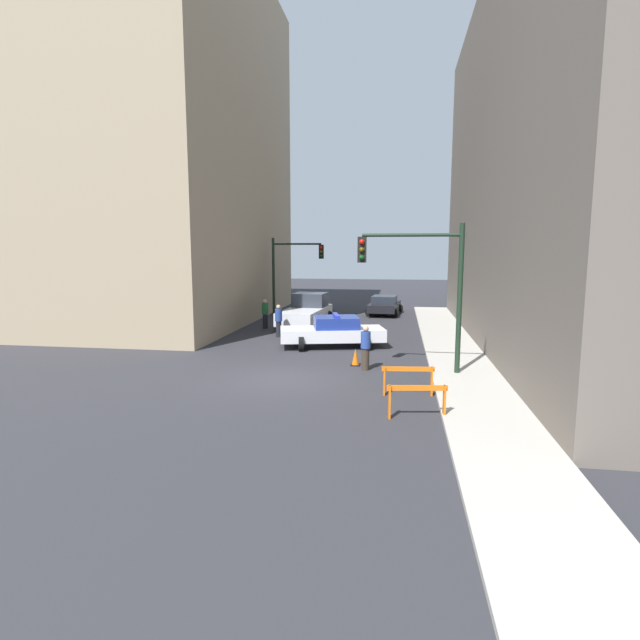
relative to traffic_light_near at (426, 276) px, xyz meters
name	(u,v)px	position (x,y,z in m)	size (l,w,h in m)	color
ground_plane	(285,379)	(-4.73, -1.36, -3.53)	(120.00, 120.00, 0.00)	#2D2D33
sidewalk_right	(471,385)	(1.47, -1.36, -3.47)	(2.40, 44.00, 0.12)	#B2ADA3
building_corner_left	(147,146)	(-16.73, 12.64, 7.36)	(14.00, 20.00, 21.79)	tan
building_right	(624,156)	(8.67, 6.64, 4.96)	(12.00, 28.00, 16.99)	#6B6056
traffic_light_near	(426,276)	(0.00, 0.00, 0.00)	(3.64, 0.35, 5.20)	black
traffic_light_far	(290,266)	(-8.03, 14.45, -0.13)	(3.44, 0.35, 5.20)	black
police_car	(333,331)	(-3.84, 4.58, -2.81)	(5.00, 3.03, 1.52)	white
white_truck	(307,311)	(-6.15, 10.34, -2.62)	(2.92, 5.54, 1.90)	silver
parked_car_near	(385,305)	(-1.86, 16.60, -2.86)	(2.55, 4.46, 1.31)	black
pedestrian_crossing	(279,320)	(-6.93, 6.76, -2.67)	(0.50, 0.50, 1.66)	black
pedestrian_corner	(265,313)	(-8.36, 9.41, -2.67)	(0.38, 0.38, 1.66)	black
pedestrian_sidewalk	(366,347)	(-2.08, 0.37, -2.67)	(0.45, 0.45, 1.66)	#382D23
barrier_front	(417,396)	(-0.38, -4.81, -2.91)	(1.59, 0.38, 0.90)	orange
barrier_mid	(408,376)	(-0.58, -2.71, -2.91)	(1.60, 0.33, 0.90)	orange
traffic_cone	(355,357)	(-2.51, 1.05, -3.21)	(0.36, 0.36, 0.66)	black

